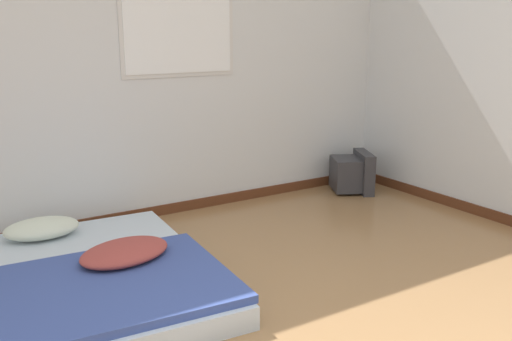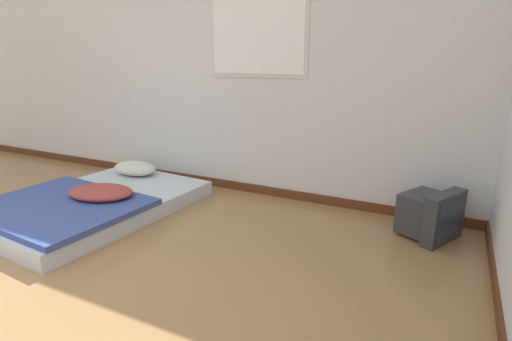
% 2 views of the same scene
% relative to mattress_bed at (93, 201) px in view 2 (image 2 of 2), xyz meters
% --- Properties ---
extents(wall_back, '(8.04, 0.08, 2.60)m').
position_rel_mattress_bed_xyz_m(wall_back, '(0.47, 1.19, 1.19)').
color(wall_back, silver).
rests_on(wall_back, ground_plane).
extents(mattress_bed, '(1.46, 1.97, 0.29)m').
position_rel_mattress_bed_xyz_m(mattress_bed, '(0.00, 0.00, 0.00)').
color(mattress_bed, silver).
rests_on(mattress_bed, ground_plane).
extents(crt_tv, '(0.51, 0.52, 0.40)m').
position_rel_mattress_bed_xyz_m(crt_tv, '(2.84, 0.82, 0.09)').
color(crt_tv, '#333338').
rests_on(crt_tv, ground_plane).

